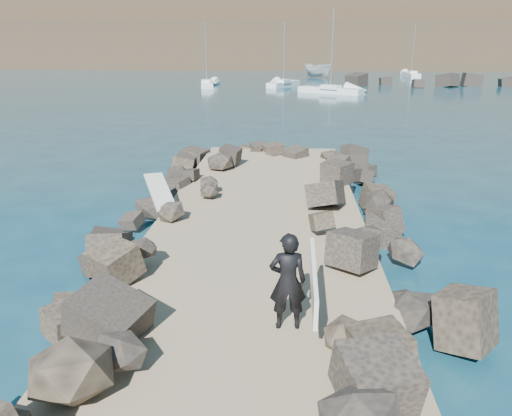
% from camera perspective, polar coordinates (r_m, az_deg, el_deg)
% --- Properties ---
extents(ground, '(800.00, 800.00, 0.00)m').
position_cam_1_polar(ground, '(14.15, 0.28, -4.49)').
color(ground, '#0F384C').
rests_on(ground, ground).
extents(jetty, '(6.00, 26.00, 0.60)m').
position_cam_1_polar(jetty, '(12.20, -0.32, -6.84)').
color(jetty, '#8C7759').
rests_on(jetty, ground).
extents(riprap_left, '(2.60, 22.00, 1.00)m').
position_cam_1_polar(riprap_left, '(13.09, -12.96, -4.57)').
color(riprap_left, black).
rests_on(riprap_left, ground).
extents(riprap_right, '(2.60, 22.00, 1.00)m').
position_cam_1_polar(riprap_right, '(12.72, 13.05, -5.27)').
color(riprap_right, black).
rests_on(riprap_right, ground).
extents(headland, '(360.00, 140.00, 32.00)m').
position_cam_1_polar(headland, '(173.56, 7.49, 21.77)').
color(headland, '#2D4919').
rests_on(headland, ground).
extents(surfboard_resting, '(1.52, 2.41, 0.08)m').
position_cam_1_polar(surfboard_resting, '(15.66, -10.95, 1.51)').
color(surfboard_resting, silver).
rests_on(surfboard_resting, riprap_left).
extents(boat_imported, '(5.54, 6.19, 2.34)m').
position_cam_1_polar(boat_imported, '(84.43, 7.12, 15.37)').
color(boat_imported, silver).
rests_on(boat_imported, ground).
extents(surfer_with_board, '(0.84, 2.26, 1.82)m').
position_cam_1_polar(surfer_with_board, '(8.89, 4.07, -8.33)').
color(surfer_with_board, black).
rests_on(surfer_with_board, jetty).
extents(sailboat_a, '(2.56, 6.80, 8.07)m').
position_cam_1_polar(sailboat_a, '(66.51, -5.64, 13.91)').
color(sailboat_a, white).
rests_on(sailboat_a, ground).
extents(sailboat_c, '(7.29, 5.42, 9.07)m').
position_cam_1_polar(sailboat_c, '(58.24, 8.49, 13.16)').
color(sailboat_c, white).
rests_on(sailboat_c, ground).
extents(sailboat_f, '(1.44, 6.07, 7.40)m').
position_cam_1_polar(sailboat_f, '(112.90, 21.26, 14.63)').
color(sailboat_f, white).
rests_on(sailboat_f, ground).
extents(sailboat_d, '(1.61, 7.16, 8.62)m').
position_cam_1_polar(sailboat_d, '(89.96, 17.32, 14.36)').
color(sailboat_d, white).
rests_on(sailboat_d, ground).
extents(sailboat_b, '(4.31, 6.62, 8.09)m').
position_cam_1_polar(sailboat_b, '(66.76, 3.17, 13.98)').
color(sailboat_b, white).
rests_on(sailboat_b, ground).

